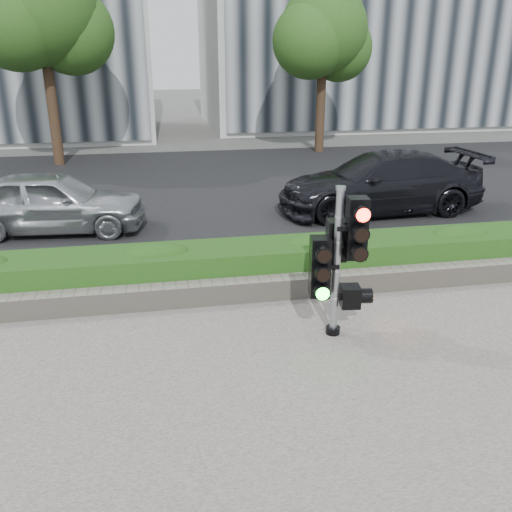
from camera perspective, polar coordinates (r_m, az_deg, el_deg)
The scene contains 11 objects.
ground at distance 7.05m, azimuth 0.25°, elevation -11.33°, with size 120.00×120.00×0.00m, color #51514C.
road at distance 16.35m, azimuth -6.43°, elevation 7.19°, with size 60.00×13.00×0.02m, color black.
curb at distance 9.81m, azimuth -3.23°, elevation -1.47°, with size 60.00×0.25×0.12m, color gray.
stone_wall at distance 8.62m, azimuth -2.14°, elevation -3.64°, with size 12.00×0.32×0.34m, color gray.
hedge at distance 9.15m, azimuth -2.77°, elevation -1.04°, with size 12.00×1.00×0.68m, color #397825.
building_right at distance 33.27m, azimuth 11.81°, elevation 23.95°, with size 18.00×10.00×12.00m, color #B7B7B2.
tree_left at distance 20.77m, azimuth -21.76°, elevation 22.76°, with size 4.61×4.03×7.34m.
tree_right at distance 22.45m, azimuth 7.04°, elevation 22.22°, with size 4.10×3.58×6.53m.
traffic_signal at distance 7.33m, azimuth 8.69°, elevation 0.12°, with size 0.75×0.58×2.11m.
car_silver at distance 12.70m, azimuth -20.70°, elevation 5.35°, with size 1.60×3.98×1.36m, color #A6AAAE.
car_dark at distance 13.82m, azimuth 12.91°, elevation 7.54°, with size 2.06×5.06×1.47m, color black.
Camera 1 is at (-1.14, -5.89, 3.71)m, focal length 38.00 mm.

